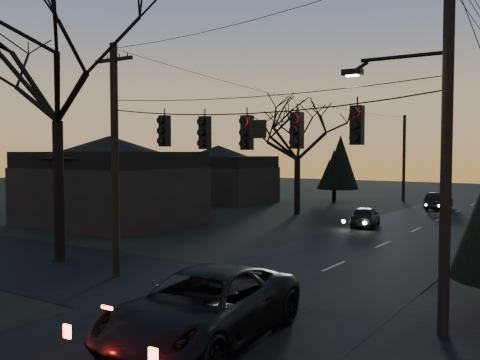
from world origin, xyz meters
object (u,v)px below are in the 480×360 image
Objects in this scene: suv_near at (203,307)px; bare_tree_left at (56,64)px; sedan_oncoming_a at (365,217)px; sedan_oncoming_b at (439,201)px; utility_pole_right at (443,336)px; utility_pole_left at (116,277)px; utility_pole_far_l at (403,201)px.

bare_tree_left is at bearing 152.79° from suv_near.
sedan_oncoming_b is (1.50, 12.42, 0.05)m from sedan_oncoming_a.
utility_pole_left is at bearing 180.00° from utility_pole_right.
bare_tree_left is 2.85× the size of sedan_oncoming_b.
utility_pole_left is 7.77m from suv_near.
utility_pole_right is at bearing 0.00° from utility_pole_left.
bare_tree_left reaches higher than suv_near.
bare_tree_left is 19.87m from sedan_oncoming_a.
bare_tree_left is 1.90× the size of suv_near.
utility_pole_right is 11.50m from utility_pole_left.
sedan_oncoming_a is (3.04, 17.61, 0.63)m from utility_pole_left.
utility_pole_far_l reaches higher than sedan_oncoming_a.
utility_pole_right is at bearing 103.50° from sedan_oncoming_a.
utility_pole_right is at bearing 101.60° from sedan_oncoming_b.
utility_pole_far_l is at bearing 90.00° from utility_pole_left.
sedan_oncoming_b is (-6.96, 30.03, 0.68)m from utility_pole_right.
suv_near is at bearing -28.31° from utility_pole_left.
utility_pole_far_l is 40.25m from suv_near.
sedan_oncoming_a is 12.51m from sedan_oncoming_b.
sedan_oncoming_b is at bearing -109.02° from sedan_oncoming_a.
utility_pole_far_l is 36.51m from bare_tree_left.
utility_pole_right is at bearing -2.42° from bare_tree_left.
utility_pole_left is at bearing 68.05° from sedan_oncoming_a.
utility_pole_far_l is at bearing 83.51° from bare_tree_left.
utility_pole_left is 9.16m from bare_tree_left.
utility_pole_far_l reaches higher than sedan_oncoming_b.
utility_pole_right is 17.57m from bare_tree_left.
utility_pole_right reaches higher than utility_pole_left.
utility_pole_right reaches higher than sedan_oncoming_b.
utility_pole_far_l is (-11.50, 36.00, 0.00)m from utility_pole_right.
sedan_oncoming_a is (-8.46, 17.61, 0.63)m from utility_pole_right.
utility_pole_right is 0.85× the size of bare_tree_left.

